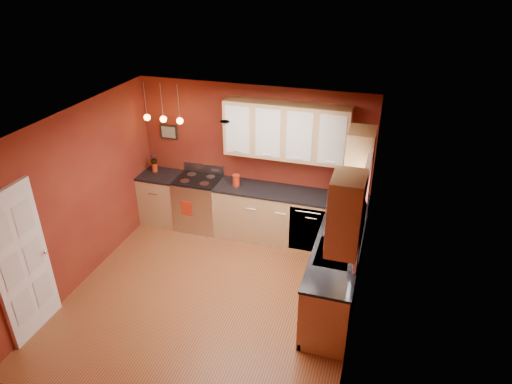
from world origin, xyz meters
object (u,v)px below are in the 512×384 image
(red_canister, at_px, (236,180))
(coffee_maker, at_px, (336,192))
(sink, at_px, (336,255))
(soap_pump, at_px, (353,264))
(gas_range, at_px, (199,202))

(red_canister, distance_m, coffee_maker, 1.68)
(sink, distance_m, coffee_maker, 1.53)
(coffee_maker, height_order, soap_pump, coffee_maker)
(sink, distance_m, soap_pump, 0.43)
(gas_range, bearing_deg, sink, -29.78)
(coffee_maker, bearing_deg, gas_range, -173.92)
(sink, relative_size, coffee_maker, 2.90)
(sink, height_order, soap_pump, sink)
(coffee_maker, distance_m, soap_pump, 1.89)
(sink, bearing_deg, coffee_maker, 98.61)
(sink, bearing_deg, red_canister, 142.26)
(sink, bearing_deg, soap_pump, -52.21)
(sink, relative_size, red_canister, 3.53)
(gas_range, relative_size, soap_pump, 5.23)
(sink, height_order, red_canister, sink)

